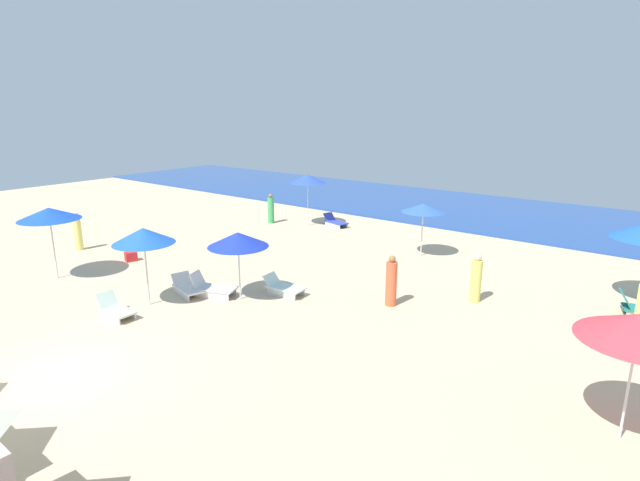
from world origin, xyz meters
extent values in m
plane|color=beige|center=(0.00, 0.00, 0.00)|extent=(60.00, 60.00, 0.00)
cube|color=#234998|center=(0.00, 24.59, 0.06)|extent=(60.00, 10.81, 0.12)
cylinder|color=silver|center=(10.84, 5.55, 1.04)|extent=(0.05, 0.05, 2.09)
cone|color=#D73B46|center=(10.84, 5.55, 2.34)|extent=(2.16, 2.16, 0.51)
cylinder|color=silver|center=(-2.22, 3.98, 1.02)|extent=(0.05, 0.05, 2.05)
cone|color=blue|center=(-2.22, 3.98, 2.29)|extent=(1.92, 1.92, 0.49)
cube|color=silver|center=(-1.97, 5.04, 0.10)|extent=(1.17, 0.33, 0.21)
cube|color=silver|center=(-1.83, 5.59, 0.10)|extent=(1.17, 0.33, 0.21)
cube|color=white|center=(-1.90, 5.32, 0.24)|extent=(1.45, 0.98, 0.06)
cube|color=white|center=(-2.50, 5.47, 0.41)|extent=(0.47, 0.70, 0.39)
cube|color=silver|center=(-2.03, 2.49, 0.10)|extent=(1.04, 0.06, 0.20)
cube|color=silver|center=(-2.04, 3.02, 0.10)|extent=(1.04, 0.06, 0.20)
cube|color=silver|center=(-2.04, 2.75, 0.23)|extent=(1.17, 0.64, 0.06)
cube|color=silver|center=(-2.56, 2.75, 0.46)|extent=(0.30, 0.59, 0.48)
cylinder|color=silver|center=(2.20, 14.25, 0.95)|extent=(0.05, 0.05, 1.90)
cone|color=#325DB4|center=(2.20, 14.25, 2.08)|extent=(1.82, 1.82, 0.35)
cylinder|color=silver|center=(-7.15, 3.41, 1.11)|extent=(0.05, 0.05, 2.22)
cone|color=blue|center=(-7.15, 3.41, 2.44)|extent=(2.15, 2.15, 0.43)
cylinder|color=silver|center=(-5.10, 15.62, 1.14)|extent=(0.05, 0.05, 2.28)
cone|color=#2D4DB9|center=(-5.10, 15.62, 2.49)|extent=(1.93, 1.93, 0.43)
cube|color=silver|center=(-3.85, 16.13, 0.10)|extent=(1.18, 0.35, 0.20)
cube|color=silver|center=(-3.71, 16.62, 0.10)|extent=(1.18, 0.35, 0.20)
cube|color=#3443BB|center=(-3.78, 16.37, 0.23)|extent=(1.45, 0.93, 0.06)
cube|color=#3443BB|center=(-4.38, 16.53, 0.41)|extent=(0.51, 0.65, 0.40)
cylinder|color=silver|center=(-0.26, 6.11, 0.90)|extent=(0.05, 0.05, 1.81)
cone|color=#1C33B1|center=(-0.26, 6.11, 2.04)|extent=(1.98, 1.98, 0.47)
cube|color=silver|center=(-1.00, 5.51, 0.13)|extent=(1.19, 0.49, 0.25)
cube|color=silver|center=(-1.21, 6.03, 0.13)|extent=(1.19, 0.49, 0.25)
cube|color=silver|center=(-1.11, 5.77, 0.28)|extent=(1.54, 1.12, 0.06)
cube|color=silver|center=(-1.71, 5.54, 0.53)|extent=(0.49, 0.69, 0.51)
cube|color=silver|center=(0.71, 7.03, 0.12)|extent=(1.17, 0.14, 0.24)
cube|color=silver|center=(0.66, 7.58, 0.12)|extent=(1.17, 0.14, 0.24)
cube|color=silver|center=(0.69, 7.30, 0.27)|extent=(1.35, 0.76, 0.06)
cube|color=silver|center=(0.09, 7.25, 0.44)|extent=(0.37, 0.64, 0.38)
cube|color=#217870|center=(9.98, 12.41, 0.50)|extent=(0.54, 0.72, 0.52)
cylinder|color=#3FA859|center=(-7.05, 14.85, 0.70)|extent=(0.46, 0.46, 1.40)
sphere|color=#8A6849|center=(-7.05, 14.85, 1.49)|extent=(0.21, 0.21, 0.21)
cylinder|color=#E6D863|center=(5.94, 10.67, 0.70)|extent=(0.42, 0.42, 1.39)
sphere|color=beige|center=(5.94, 10.67, 1.51)|extent=(0.26, 0.26, 0.26)
cylinder|color=#F9E66E|center=(-10.19, 5.84, 0.72)|extent=(0.45, 0.45, 1.43)
sphere|color=tan|center=(-10.19, 5.84, 1.55)|extent=(0.26, 0.26, 0.26)
cylinder|color=#E85F38|center=(3.94, 8.69, 0.72)|extent=(0.48, 0.48, 1.45)
sphere|color=#9D6E3F|center=(3.94, 8.69, 1.55)|extent=(0.22, 0.22, 0.22)
cube|color=red|center=(-6.89, 6.28, 0.19)|extent=(0.46, 0.52, 0.38)
camera|label=1|loc=(11.44, -4.68, 6.25)|focal=28.44mm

